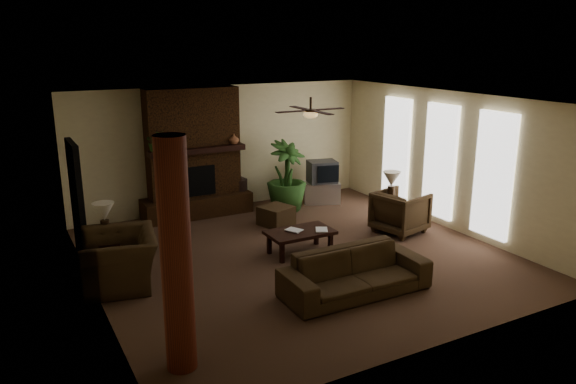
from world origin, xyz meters
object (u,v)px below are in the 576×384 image
sofa (355,266)px  side_table_right (392,215)px  armchair_left (119,251)px  side_table_left (108,255)px  tv_stand (322,192)px  lamp_left (104,214)px  log_column (176,258)px  coffee_table (300,234)px  lamp_right (391,181)px  floor_vase (240,191)px  ottoman (276,216)px  floor_plant (287,191)px  armchair_right (400,210)px

sofa → side_table_right: sofa is taller
armchair_left → side_table_left: 0.72m
tv_stand → side_table_left: (-5.31, -1.76, 0.03)m
side_table_left → side_table_right: size_ratio=1.00×
lamp_left → side_table_right: (5.60, -0.51, -0.73)m
armchair_left → log_column: bearing=13.2°
coffee_table → lamp_right: bearing=8.2°
side_table_right → sofa: bearing=-138.5°
armchair_left → side_table_left: (-0.07, 0.66, -0.29)m
armchair_left → floor_vase: size_ratio=1.69×
ottoman → tv_stand: bearing=29.4°
floor_vase → lamp_left: 4.08m
armchair_left → side_table_right: bearing=101.7°
sofa → floor_vase: 4.89m
log_column → floor_plant: size_ratio=1.76×
ottoman → floor_vase: 1.44m
armchair_right → lamp_right: 0.61m
floor_plant → side_table_left: (-4.29, -1.63, -0.17)m
lamp_left → lamp_right: size_ratio=1.00×
log_column → side_table_left: size_ratio=5.09×
tv_stand → armchair_right: bearing=-59.4°
coffee_table → lamp_right: lamp_right is taller
floor_plant → coffee_table: bearing=-113.0°
sofa → ottoman: size_ratio=3.85×
sofa → lamp_left: (-3.16, 2.67, 0.55)m
sofa → floor_plant: (1.12, 4.31, -0.01)m
ottoman → side_table_right: (2.01, -1.32, 0.08)m
armchair_right → lamp_left: 5.66m
side_table_left → side_table_right: 5.63m
sofa → floor_vase: bearing=88.0°
ottoman → floor_vase: (-0.21, 1.41, 0.23)m
coffee_table → lamp_right: (2.32, 0.33, 0.63)m
coffee_table → tv_stand: (2.07, 2.61, -0.12)m
armchair_left → lamp_right: bearing=101.9°
lamp_right → sofa: bearing=-137.8°
sofa → armchair_right: size_ratio=2.48×
sofa → floor_vase: sofa is taller
armchair_left → floor_vase: armchair_left is taller
coffee_table → lamp_left: size_ratio=1.85×
log_column → floor_vase: bearing=60.1°
tv_stand → lamp_left: bearing=-137.0°
armchair_left → lamp_right: lamp_right is taller
lamp_left → ottoman: bearing=12.6°
log_column → side_table_right: log_column is taller
sofa → side_table_right: (2.44, 2.16, -0.18)m
armchair_right → floor_vase: (-2.19, 3.01, -0.03)m
armchair_right → ottoman: size_ratio=1.55×
armchair_left → side_table_right: armchair_left is taller
coffee_table → side_table_right: size_ratio=2.18×
sofa → lamp_right: size_ratio=3.55×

